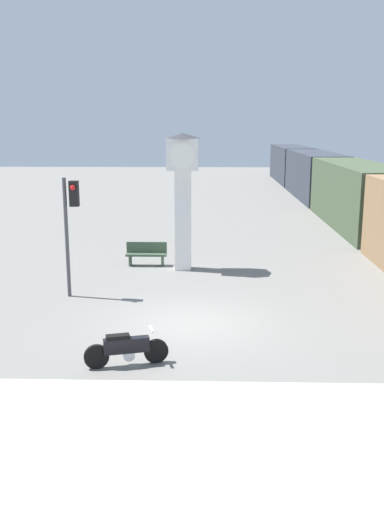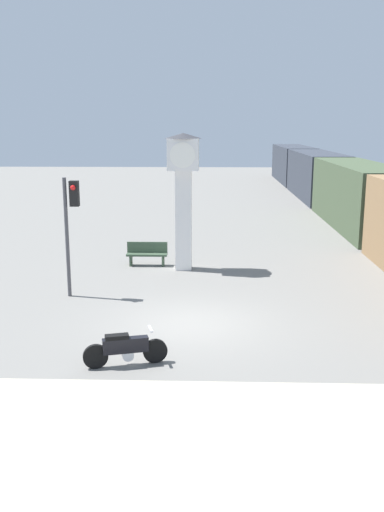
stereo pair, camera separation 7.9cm
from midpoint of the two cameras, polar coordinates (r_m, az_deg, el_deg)
ground_plane at (r=16.12m, az=-0.12°, el=-6.79°), size 120.00×120.00×0.00m
sidewalk_strip at (r=9.90m, az=-1.63°, el=-20.12°), size 36.00×6.00×0.10m
motorcycle at (r=13.41m, az=-6.51°, el=-9.18°), size 1.91×0.68×0.86m
clock_tower at (r=21.50m, az=-0.76°, el=7.57°), size 1.38×1.38×5.16m
freight_train at (r=38.52m, az=14.04°, el=7.04°), size 2.80×50.23×3.40m
traffic_light at (r=18.43m, az=-11.92°, el=4.00°), size 0.50×0.35×3.85m
bench at (r=22.61m, az=-4.42°, el=0.29°), size 1.60×0.44×0.92m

